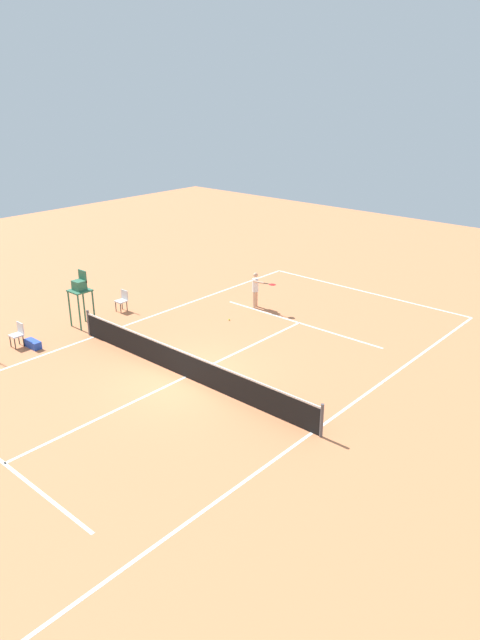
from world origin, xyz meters
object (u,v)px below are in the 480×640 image
object	(u,v)px
tennis_ball	(229,320)
courtside_chair_far	(18,333)
player_serving	(256,287)
courtside_chair_mid	(122,300)
equipment_bag	(33,344)
umpire_chair	(80,290)

from	to	relation	value
tennis_ball	courtside_chair_far	distance (m)	8.60
player_serving	courtside_chair_mid	distance (m)	6.06
courtside_chair_mid	courtside_chair_far	xyz separation A→B (m)	(-0.06, 5.10, 0.00)
equipment_bag	courtside_chair_mid	bearing A→B (deg)	-82.91
courtside_chair_far	equipment_bag	world-z (taller)	courtside_chair_far
player_serving	tennis_ball	bearing A→B (deg)	-6.66
player_serving	umpire_chair	distance (m)	7.71
player_serving	courtside_chair_mid	size ratio (longest dim) A/B	1.74
tennis_ball	courtside_chair_far	xyz separation A→B (m)	(4.33, 7.41, 0.50)
tennis_ball	player_serving	bearing A→B (deg)	-85.62
tennis_ball	courtside_chair_mid	bearing A→B (deg)	27.70
player_serving	equipment_bag	size ratio (longest dim) A/B	2.17
umpire_chair	courtside_chair_mid	xyz separation A→B (m)	(0.18, -2.22, -1.07)
tennis_ball	equipment_bag	bearing A→B (deg)	61.96
player_serving	equipment_bag	bearing A→B (deg)	-32.78
courtside_chair_mid	equipment_bag	world-z (taller)	courtside_chair_mid
courtside_chair_mid	equipment_bag	bearing A→B (deg)	97.09
player_serving	courtside_chair_mid	world-z (taller)	player_serving
courtside_chair_far	equipment_bag	bearing A→B (deg)	-151.72
tennis_ball	courtside_chair_mid	distance (m)	4.99
courtside_chair_mid	umpire_chair	bearing A→B (deg)	94.60
tennis_ball	umpire_chair	distance (m)	6.38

